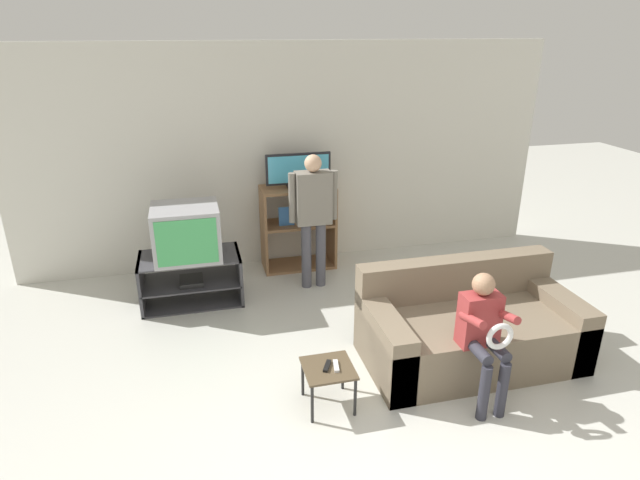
% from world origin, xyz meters
% --- Properties ---
extents(wall_back, '(6.40, 0.06, 2.60)m').
position_xyz_m(wall_back, '(0.00, 3.75, 1.30)').
color(wall_back, silver).
rests_on(wall_back, ground_plane).
extents(tv_stand, '(1.04, 0.57, 0.52)m').
position_xyz_m(tv_stand, '(-1.26, 2.85, 0.26)').
color(tv_stand, '#38383D').
rests_on(tv_stand, ground_plane).
extents(television_main, '(0.66, 0.59, 0.54)m').
position_xyz_m(television_main, '(-1.26, 2.83, 0.80)').
color(television_main, '#9E9EA3').
rests_on(television_main, tv_stand).
extents(media_shelf, '(0.86, 0.43, 1.00)m').
position_xyz_m(media_shelf, '(0.03, 3.47, 0.51)').
color(media_shelf, '#8E6642').
rests_on(media_shelf, ground_plane).
extents(television_flat, '(0.76, 0.20, 0.40)m').
position_xyz_m(television_flat, '(0.04, 3.46, 1.19)').
color(television_flat, black).
rests_on(television_flat, media_shelf).
extents(snack_table, '(0.38, 0.38, 0.35)m').
position_xyz_m(snack_table, '(-0.28, 0.87, 0.30)').
color(snack_table, brown).
rests_on(snack_table, ground_plane).
extents(remote_control_black, '(0.10, 0.14, 0.02)m').
position_xyz_m(remote_control_black, '(-0.29, 0.87, 0.36)').
color(remote_control_black, black).
rests_on(remote_control_black, snack_table).
extents(remote_control_white, '(0.06, 0.15, 0.02)m').
position_xyz_m(remote_control_white, '(-0.23, 0.85, 0.36)').
color(remote_control_white, silver).
rests_on(remote_control_white, snack_table).
extents(couch, '(1.83, 0.94, 0.82)m').
position_xyz_m(couch, '(1.07, 1.19, 0.29)').
color(couch, '#756651').
rests_on(couch, ground_plane).
extents(person_standing_adult, '(0.53, 0.20, 1.51)m').
position_xyz_m(person_standing_adult, '(0.08, 2.90, 0.91)').
color(person_standing_adult, '#4C4C56').
rests_on(person_standing_adult, ground_plane).
extents(person_seated_child, '(0.33, 0.43, 1.05)m').
position_xyz_m(person_seated_child, '(0.87, 0.66, 0.63)').
color(person_seated_child, '#2D2D38').
rests_on(person_seated_child, ground_plane).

